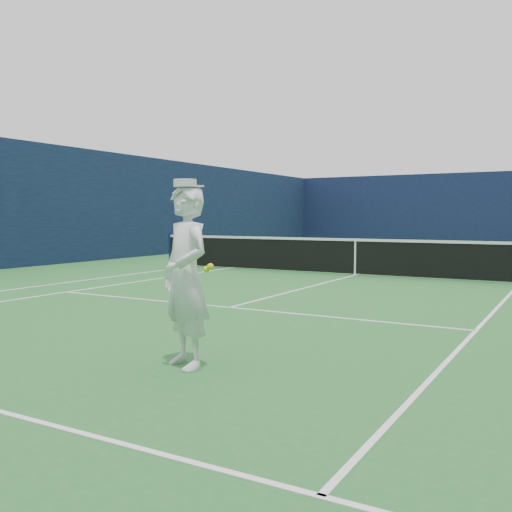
# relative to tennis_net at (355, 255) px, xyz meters

# --- Properties ---
(ground) EXTENTS (80.00, 80.00, 0.00)m
(ground) POSITION_rel_tennis_net_xyz_m (0.00, 0.00, -0.55)
(ground) COLOR #27682C
(ground) RESTS_ON ground
(court_markings) EXTENTS (11.03, 23.83, 0.01)m
(court_markings) POSITION_rel_tennis_net_xyz_m (0.00, 0.00, -0.55)
(court_markings) COLOR white
(court_markings) RESTS_ON ground
(windscreen_fence) EXTENTS (20.12, 36.12, 4.00)m
(windscreen_fence) POSITION_rel_tennis_net_xyz_m (0.00, 0.00, 1.45)
(windscreen_fence) COLOR #0E1635
(windscreen_fence) RESTS_ON ground
(tennis_net) EXTENTS (12.88, 0.09, 1.07)m
(tennis_net) POSITION_rel_tennis_net_xyz_m (0.00, 0.00, 0.00)
(tennis_net) COLOR #141E4C
(tennis_net) RESTS_ON ground
(tennis_player) EXTENTS (0.84, 0.76, 2.00)m
(tennis_player) POSITION_rel_tennis_net_xyz_m (1.73, -9.97, 0.42)
(tennis_player) COLOR white
(tennis_player) RESTS_ON ground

